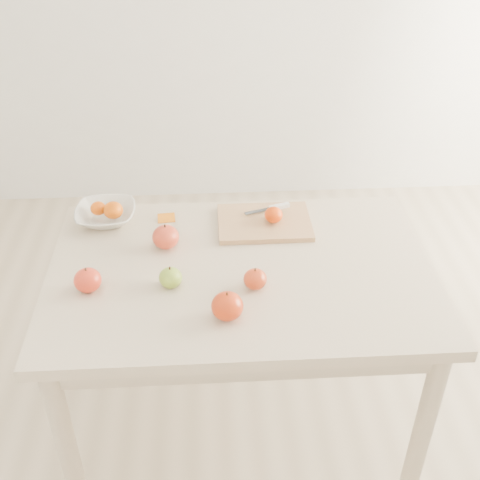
{
  "coord_description": "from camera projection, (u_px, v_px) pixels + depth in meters",
  "views": [
    {
      "loc": [
        -0.09,
        -1.49,
        1.89
      ],
      "look_at": [
        0.0,
        0.05,
        0.82
      ],
      "focal_mm": 45.0,
      "sensor_mm": 36.0,
      "label": 1
    }
  ],
  "objects": [
    {
      "name": "orange_peel_a",
      "position": [
        166.0,
        219.0,
        2.1
      ],
      "size": [
        0.06,
        0.05,
        0.01
      ],
      "primitive_type": "cube",
      "rotation": [
        0.21,
        0.0,
        0.08
      ],
      "color": "orange",
      "rests_on": "table"
    },
    {
      "name": "ground",
      "position": [
        241.0,
        423.0,
        2.3
      ],
      "size": [
        3.5,
        3.5,
        0.0
      ],
      "primitive_type": "plane",
      "color": "#C6B293",
      "rests_on": "ground"
    },
    {
      "name": "apple_red_d",
      "position": [
        88.0,
        280.0,
        1.76
      ],
      "size": [
        0.08,
        0.08,
        0.07
      ],
      "primitive_type": "ellipsoid",
      "color": "#9F0C18",
      "rests_on": "table"
    },
    {
      "name": "bowl_tangerine_near",
      "position": [
        98.0,
        208.0,
        2.07
      ],
      "size": [
        0.05,
        0.05,
        0.05
      ],
      "primitive_type": "ellipsoid",
      "color": "#E75108",
      "rests_on": "fruit_bowl"
    },
    {
      "name": "orange_peel_b",
      "position": [
        164.0,
        231.0,
        2.04
      ],
      "size": [
        0.06,
        0.05,
        0.01
      ],
      "primitive_type": "cube",
      "rotation": [
        -0.14,
        0.0,
        -0.39
      ],
      "color": "orange",
      "rests_on": "table"
    },
    {
      "name": "fruit_bowl",
      "position": [
        106.0,
        215.0,
        2.08
      ],
      "size": [
        0.21,
        0.21,
        0.05
      ],
      "primitive_type": "imported",
      "color": "silver",
      "rests_on": "table"
    },
    {
      "name": "apple_red_c",
      "position": [
        227.0,
        306.0,
        1.66
      ],
      "size": [
        0.09,
        0.09,
        0.08
      ],
      "primitive_type": "ellipsoid",
      "color": "#99030B",
      "rests_on": "table"
    },
    {
      "name": "board_tangerine",
      "position": [
        274.0,
        215.0,
        2.04
      ],
      "size": [
        0.06,
        0.06,
        0.05
      ],
      "primitive_type": "ellipsoid",
      "color": "#CE4007",
      "rests_on": "cutting_board"
    },
    {
      "name": "bowl_tangerine_far",
      "position": [
        113.0,
        210.0,
        2.05
      ],
      "size": [
        0.07,
        0.07,
        0.06
      ],
      "primitive_type": "ellipsoid",
      "color": "#D84F07",
      "rests_on": "fruit_bowl"
    },
    {
      "name": "apple_red_e",
      "position": [
        255.0,
        279.0,
        1.78
      ],
      "size": [
        0.07,
        0.07,
        0.06
      ],
      "primitive_type": "ellipsoid",
      "color": "maroon",
      "rests_on": "table"
    },
    {
      "name": "cutting_board",
      "position": [
        264.0,
        222.0,
        2.07
      ],
      "size": [
        0.32,
        0.23,
        0.02
      ],
      "primitive_type": "cube",
      "rotation": [
        0.0,
        0.0,
        -0.0
      ],
      "color": "tan",
      "rests_on": "table"
    },
    {
      "name": "paring_knife",
      "position": [
        276.0,
        207.0,
        2.12
      ],
      "size": [
        0.17,
        0.07,
        0.01
      ],
      "color": "white",
      "rests_on": "cutting_board"
    },
    {
      "name": "apple_green",
      "position": [
        171.0,
        278.0,
        1.78
      ],
      "size": [
        0.07,
        0.07,
        0.06
      ],
      "primitive_type": "ellipsoid",
      "color": "olive",
      "rests_on": "table"
    },
    {
      "name": "table",
      "position": [
        241.0,
        292.0,
        1.93
      ],
      "size": [
        1.2,
        0.8,
        0.75
      ],
      "color": "beige",
      "rests_on": "ground"
    },
    {
      "name": "apple_red_a",
      "position": [
        166.0,
        237.0,
        1.94
      ],
      "size": [
        0.09,
        0.09,
        0.08
      ],
      "primitive_type": "ellipsoid",
      "color": "#A70F18",
      "rests_on": "table"
    }
  ]
}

